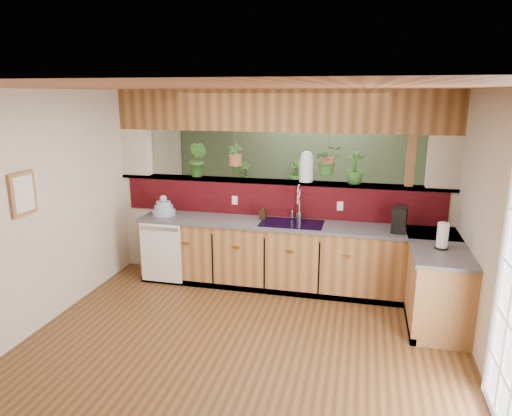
% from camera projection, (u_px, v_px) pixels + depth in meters
% --- Properties ---
extents(ground, '(4.60, 7.00, 0.01)m').
position_uv_depth(ground, '(256.00, 319.00, 5.31)').
color(ground, '#58371B').
rests_on(ground, ground).
extents(ceiling, '(4.60, 7.00, 0.01)m').
position_uv_depth(ceiling, '(256.00, 88.00, 4.67)').
color(ceiling, brown).
rests_on(ceiling, ground).
extents(wall_back, '(4.60, 0.02, 2.60)m').
position_uv_depth(wall_back, '(300.00, 164.00, 8.29)').
color(wall_back, beige).
rests_on(wall_back, ground).
extents(wall_left, '(0.02, 7.00, 2.60)m').
position_uv_depth(wall_left, '(71.00, 200.00, 5.51)').
color(wall_left, beige).
rests_on(wall_left, ground).
extents(wall_right, '(0.02, 7.00, 2.60)m').
position_uv_depth(wall_right, '(483.00, 224.00, 4.48)').
color(wall_right, beige).
rests_on(wall_right, ground).
extents(pass_through_partition, '(4.60, 0.21, 2.60)m').
position_uv_depth(pass_through_partition, '(280.00, 195.00, 6.28)').
color(pass_through_partition, beige).
rests_on(pass_through_partition, ground).
extents(pass_through_ledge, '(4.60, 0.21, 0.04)m').
position_uv_depth(pass_through_ledge, '(279.00, 182.00, 6.25)').
color(pass_through_ledge, brown).
rests_on(pass_through_ledge, ground).
extents(header_beam, '(4.60, 0.15, 0.55)m').
position_uv_depth(header_beam, '(279.00, 111.00, 6.01)').
color(header_beam, brown).
rests_on(header_beam, ground).
extents(sage_backwall, '(4.55, 0.02, 2.55)m').
position_uv_depth(sage_backwall, '(300.00, 164.00, 8.27)').
color(sage_backwall, '#4B6142').
rests_on(sage_backwall, ground).
extents(countertop, '(4.14, 1.52, 0.90)m').
position_uv_depth(countertop, '(335.00, 262.00, 5.84)').
color(countertop, '#905D31').
rests_on(countertop, ground).
extents(dishwasher, '(0.58, 0.03, 0.82)m').
position_uv_depth(dishwasher, '(161.00, 253.00, 6.16)').
color(dishwasher, white).
rests_on(dishwasher, ground).
extents(navy_sink, '(0.82, 0.50, 0.18)m').
position_uv_depth(navy_sink, '(292.00, 229.00, 5.97)').
color(navy_sink, black).
rests_on(navy_sink, countertop).
extents(framed_print, '(0.04, 0.35, 0.45)m').
position_uv_depth(framed_print, '(23.00, 194.00, 4.68)').
color(framed_print, '#905D31').
rests_on(framed_print, wall_left).
extents(faucet, '(0.21, 0.22, 0.50)m').
position_uv_depth(faucet, '(299.00, 201.00, 6.02)').
color(faucet, '#B7B7B2').
rests_on(faucet, countertop).
extents(dish_stack, '(0.32, 0.32, 0.28)m').
position_uv_depth(dish_stack, '(164.00, 209.00, 6.35)').
color(dish_stack, '#93A4BE').
rests_on(dish_stack, countertop).
extents(soap_dispenser, '(0.09, 0.09, 0.20)m').
position_uv_depth(soap_dispenser, '(263.00, 212.00, 6.12)').
color(soap_dispenser, '#362113').
rests_on(soap_dispenser, countertop).
extents(coffee_maker, '(0.16, 0.28, 0.31)m').
position_uv_depth(coffee_maker, '(399.00, 221.00, 5.56)').
color(coffee_maker, black).
rests_on(coffee_maker, countertop).
extents(paper_towel, '(0.15, 0.15, 0.31)m').
position_uv_depth(paper_towel, '(443.00, 236.00, 4.96)').
color(paper_towel, black).
rests_on(paper_towel, countertop).
extents(glass_jar, '(0.19, 0.19, 0.42)m').
position_uv_depth(glass_jar, '(306.00, 166.00, 6.11)').
color(glass_jar, silver).
rests_on(glass_jar, pass_through_ledge).
extents(ledge_plant_left, '(0.33, 0.30, 0.50)m').
position_uv_depth(ledge_plant_left, '(198.00, 160.00, 6.44)').
color(ledge_plant_left, '#2A5B1F').
rests_on(ledge_plant_left, pass_through_ledge).
extents(ledge_plant_right, '(0.28, 0.28, 0.42)m').
position_uv_depth(ledge_plant_right, '(355.00, 168.00, 5.97)').
color(ledge_plant_right, '#2A5B1F').
rests_on(ledge_plant_right, pass_through_ledge).
extents(hanging_plant_a, '(0.22, 0.18, 0.50)m').
position_uv_depth(hanging_plant_a, '(235.00, 149.00, 6.28)').
color(hanging_plant_a, brown).
rests_on(hanging_plant_a, header_beam).
extents(hanging_plant_b, '(0.43, 0.40, 0.51)m').
position_uv_depth(hanging_plant_b, '(328.00, 148.00, 5.98)').
color(hanging_plant_b, brown).
rests_on(hanging_plant_b, header_beam).
extents(shelving_console, '(1.42, 0.66, 0.91)m').
position_uv_depth(shelving_console, '(279.00, 209.00, 8.33)').
color(shelving_console, black).
rests_on(shelving_console, ground).
extents(shelf_plant_a, '(0.24, 0.21, 0.39)m').
position_uv_depth(shelf_plant_a, '(245.00, 172.00, 8.31)').
color(shelf_plant_a, '#2A5B1F').
rests_on(shelf_plant_a, shelving_console).
extents(shelf_plant_b, '(0.32, 0.32, 0.43)m').
position_uv_depth(shelf_plant_b, '(295.00, 173.00, 8.10)').
color(shelf_plant_b, '#2A5B1F').
rests_on(shelf_plant_b, shelving_console).
extents(floor_plant, '(0.90, 0.84, 0.82)m').
position_uv_depth(floor_plant, '(368.00, 229.00, 7.40)').
color(floor_plant, '#2A5B1F').
rests_on(floor_plant, ground).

